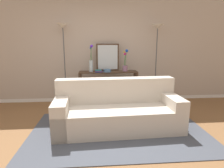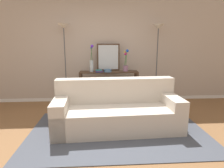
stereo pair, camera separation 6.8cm
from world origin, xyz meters
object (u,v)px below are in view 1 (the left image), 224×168
(couch, at_px, (118,111))
(book_row_under_console, at_px, (93,102))
(vase_short_flowers, at_px, (125,64))
(fruit_bowl, at_px, (107,71))
(floor_lamp_left, at_px, (64,42))
(book_stack, at_px, (99,71))
(floor_lamp_right, at_px, (157,42))
(console_table, at_px, (108,82))
(vase_tall_flowers, at_px, (91,62))
(wall_mirror, at_px, (108,57))

(couch, relative_size, book_row_under_console, 5.24)
(vase_short_flowers, bearing_deg, fruit_bowl, -165.99)
(book_row_under_console, bearing_deg, floor_lamp_left, 175.68)
(floor_lamp_left, distance_m, book_stack, 1.08)
(floor_lamp_left, bearing_deg, floor_lamp_right, 0.00)
(couch, bearing_deg, floor_lamp_left, 127.70)
(fruit_bowl, bearing_deg, floor_lamp_left, 171.47)
(couch, xyz_separation_m, vase_short_flowers, (0.34, 1.43, 0.71))
(console_table, height_order, vase_short_flowers, vase_short_flowers)
(vase_tall_flowers, bearing_deg, book_stack, -24.10)
(vase_tall_flowers, bearing_deg, console_table, 3.68)
(couch, xyz_separation_m, book_stack, (-0.32, 1.31, 0.55))
(console_table, bearing_deg, floor_lamp_right, 2.40)
(floor_lamp_left, bearing_deg, console_table, -2.76)
(vase_tall_flowers, height_order, book_stack, vase_tall_flowers)
(wall_mirror, bearing_deg, book_row_under_console, -159.67)
(vase_short_flowers, distance_m, book_row_under_console, 1.27)
(fruit_bowl, bearing_deg, book_row_under_console, 163.69)
(floor_lamp_right, height_order, vase_short_flowers, floor_lamp_right)
(vase_tall_flowers, bearing_deg, vase_short_flowers, 2.57)
(couch, relative_size, wall_mirror, 3.34)
(console_table, distance_m, fruit_bowl, 0.31)
(vase_tall_flowers, height_order, fruit_bowl, vase_tall_flowers)
(fruit_bowl, bearing_deg, couch, -85.15)
(wall_mirror, height_order, book_stack, wall_mirror)
(fruit_bowl, bearing_deg, console_table, 72.80)
(floor_lamp_right, height_order, vase_tall_flowers, floor_lamp_right)
(fruit_bowl, distance_m, book_row_under_console, 0.90)
(floor_lamp_right, bearing_deg, console_table, -177.60)
(console_table, bearing_deg, book_row_under_console, 180.00)
(book_row_under_console, bearing_deg, couch, -71.93)
(vase_short_flowers, relative_size, book_stack, 2.90)
(fruit_bowl, relative_size, book_stack, 1.02)
(couch, relative_size, vase_tall_flowers, 3.45)
(couch, height_order, fruit_bowl, fruit_bowl)
(vase_short_flowers, bearing_deg, floor_lamp_left, 178.46)
(couch, bearing_deg, fruit_bowl, 94.85)
(couch, xyz_separation_m, console_table, (-0.08, 1.42, 0.27))
(floor_lamp_right, distance_m, book_stack, 1.61)
(vase_short_flowers, bearing_deg, wall_mirror, 163.11)
(floor_lamp_right, relative_size, book_row_under_console, 4.62)
(book_stack, bearing_deg, couch, -76.36)
(fruit_bowl, xyz_separation_m, book_row_under_console, (-0.35, 0.10, -0.82))
(floor_lamp_left, distance_m, book_row_under_console, 1.64)
(wall_mirror, relative_size, vase_short_flowers, 1.25)
(vase_tall_flowers, bearing_deg, book_row_under_console, 39.42)
(floor_lamp_left, relative_size, vase_short_flowers, 3.67)
(wall_mirror, bearing_deg, vase_short_flowers, -16.89)
(book_stack, bearing_deg, wall_mirror, 46.34)
(vase_tall_flowers, xyz_separation_m, vase_short_flowers, (0.84, 0.04, -0.05))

